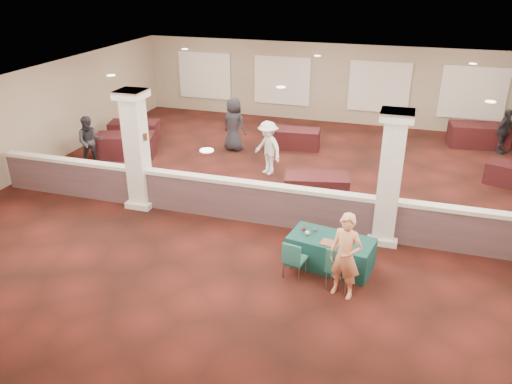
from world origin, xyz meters
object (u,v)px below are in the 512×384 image
(conf_chair_main, at_px, (338,265))
(conf_chair_side, at_px, (293,257))
(far_table_back_left, at_px, (134,131))
(far_table_back_center, at_px, (296,139))
(attendee_b, at_px, (268,148))
(attendee_a, at_px, (90,142))
(far_table_front_left, at_px, (125,146))
(far_table_back_right, at_px, (478,135))
(attendee_d, at_px, (234,124))
(near_table, at_px, (330,252))
(attendee_c, at_px, (504,131))
(woman, at_px, (345,256))
(far_table_front_center, at_px, (316,187))

(conf_chair_main, distance_m, conf_chair_side, 0.97)
(conf_chair_main, bearing_deg, far_table_back_left, 148.52)
(conf_chair_main, bearing_deg, far_table_back_center, 116.70)
(far_table_back_left, xyz_separation_m, attendee_b, (5.68, -1.65, 0.50))
(far_table_back_center, xyz_separation_m, attendee_a, (-5.97, -3.73, 0.50))
(far_table_front_left, relative_size, far_table_back_right, 0.97)
(far_table_back_center, distance_m, attendee_b, 2.72)
(conf_chair_main, relative_size, attendee_d, 0.52)
(conf_chair_side, relative_size, attendee_d, 0.46)
(near_table, relative_size, conf_chair_side, 2.08)
(attendee_c, bearing_deg, attendee_a, 151.05)
(woman, bearing_deg, conf_chair_main, 149.44)
(woman, bearing_deg, far_table_back_center, 124.40)
(far_table_front_left, height_order, far_table_back_left, far_table_front_left)
(woman, distance_m, attendee_c, 10.79)
(woman, bearing_deg, near_table, 128.49)
(far_table_back_center, distance_m, attendee_d, 2.31)
(near_table, bearing_deg, far_table_back_right, 77.98)
(near_table, xyz_separation_m, attendee_b, (-2.79, 4.72, 0.51))
(conf_chair_side, distance_m, far_table_front_center, 4.01)
(far_table_back_center, bearing_deg, attendee_a, -147.99)
(far_table_back_center, bearing_deg, far_table_back_left, -170.49)
(far_table_front_left, distance_m, attendee_a, 1.33)
(near_table, height_order, conf_chair_side, conf_chair_side)
(far_table_front_left, height_order, attendee_a, attendee_a)
(conf_chair_main, relative_size, far_table_front_center, 0.55)
(far_table_front_center, bearing_deg, far_table_back_center, 110.63)
(far_table_front_left, bearing_deg, far_table_back_left, 109.75)
(woman, relative_size, far_table_front_center, 1.02)
(near_table, bearing_deg, conf_chair_main, -61.34)
(far_table_front_center, distance_m, far_table_back_left, 8.11)
(near_table, bearing_deg, attendee_c, 72.99)
(conf_chair_main, xyz_separation_m, woman, (0.13, -0.14, 0.32))
(woman, xyz_separation_m, far_table_back_center, (-2.91, 8.35, -0.56))
(woman, bearing_deg, conf_chair_side, -179.01)
(attendee_d, bearing_deg, far_table_back_right, -143.87)
(far_table_back_left, relative_size, far_table_back_center, 1.06)
(far_table_back_center, bearing_deg, attendee_c, 13.04)
(woman, bearing_deg, far_table_back_left, 155.58)
(far_table_front_center, relative_size, attendee_c, 1.13)
(far_table_back_left, bearing_deg, conf_chair_main, -39.48)
(near_table, height_order, far_table_back_right, far_table_back_right)
(far_table_back_center, distance_m, far_table_back_right, 6.63)
(woman, distance_m, attendee_d, 8.98)
(attendee_d, bearing_deg, far_table_front_left, 44.04)
(far_table_front_center, bearing_deg, attendee_c, 46.06)
(far_table_front_left, height_order, attendee_b, attendee_b)
(conf_chair_main, relative_size, attendee_a, 0.59)
(conf_chair_side, distance_m, attendee_d, 8.19)
(near_table, xyz_separation_m, far_table_back_right, (3.79, 9.50, 0.06))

